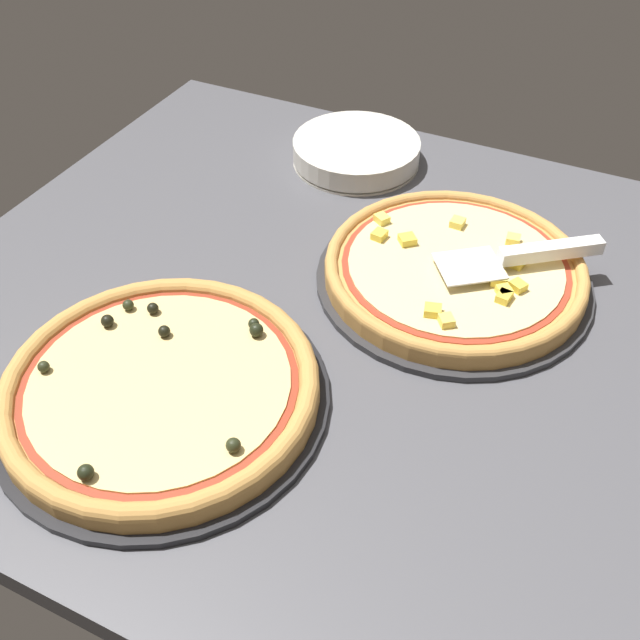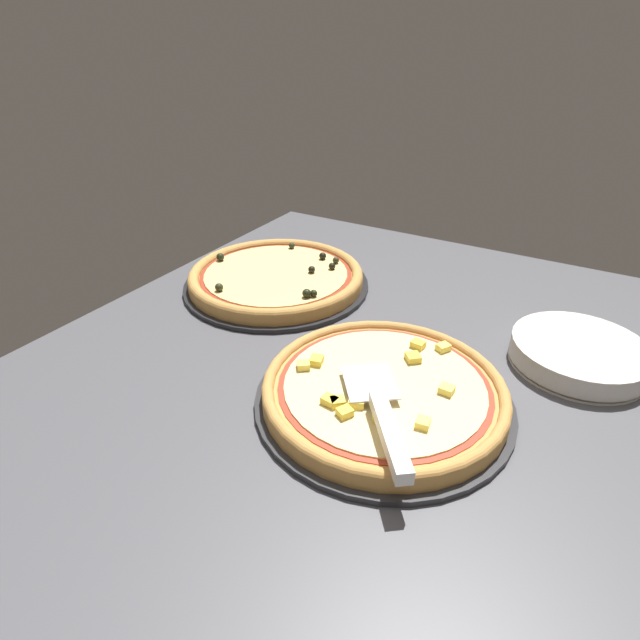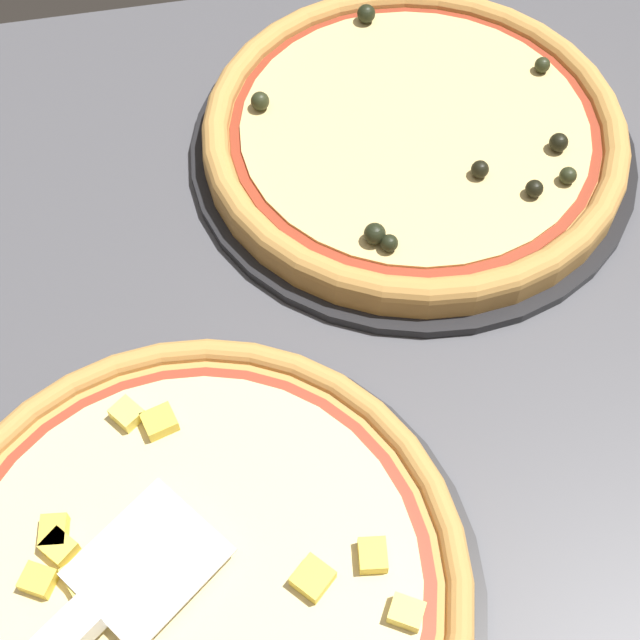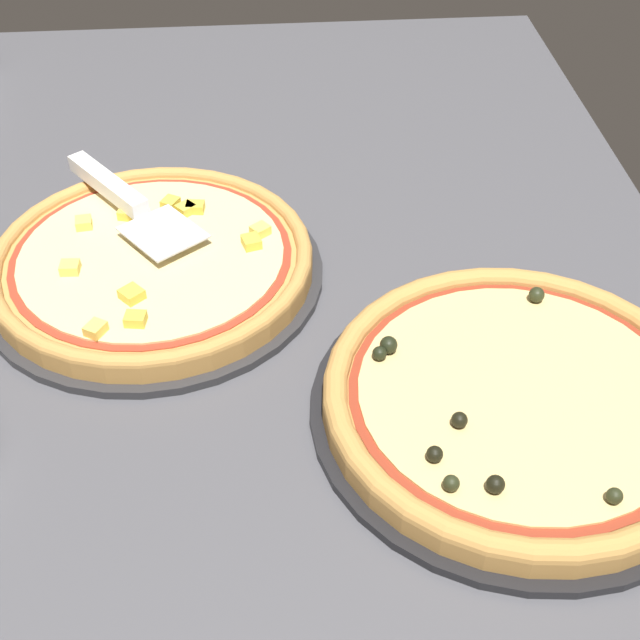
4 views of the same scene
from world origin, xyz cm
name	(u,v)px [view 2 (image 2 of 4)]	position (x,y,z in cm)	size (l,w,h in cm)	color
ground_plane	(317,390)	(0.00, 0.00, -1.80)	(142.09, 102.61, 3.60)	#4C4C51
pizza_pan_front	(383,400)	(0.58, -11.50, 0.50)	(39.37, 39.37, 1.00)	#2D2D30
pizza_front	(384,388)	(0.57, -11.50, 2.68)	(37.01, 37.01, 3.72)	#C68E47
pizza_pan_back	(277,284)	(25.31, 25.31, 0.50)	(40.74, 40.74, 1.00)	black
pizza_back	(276,276)	(25.31, 25.30, 2.61)	(38.29, 38.29, 4.21)	#C68E47
serving_spatula	(385,423)	(-9.33, -15.91, 5.55)	(21.77, 18.09, 2.00)	silver
plate_stack	(578,354)	(26.56, -35.96, 2.10)	(22.21, 22.21, 4.20)	silver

